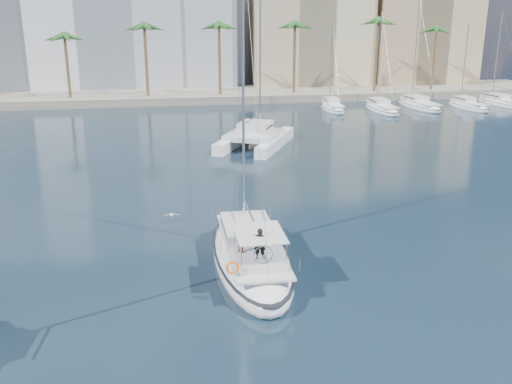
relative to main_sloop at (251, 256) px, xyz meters
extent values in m
plane|color=black|center=(-0.44, 1.98, -0.55)|extent=(160.00, 160.00, 0.00)
cube|color=gray|center=(-0.44, 62.98, 0.05)|extent=(120.00, 14.00, 1.20)
cube|color=white|center=(-12.44, 74.98, 13.45)|extent=(42.00, 16.00, 28.00)
cube|color=beige|center=(21.56, 71.98, 9.45)|extent=(20.00, 14.00, 20.00)
cube|color=tan|center=(41.56, 69.98, 8.45)|extent=(18.00, 12.00, 18.00)
cylinder|color=brown|center=(-0.44, 58.98, 4.70)|extent=(0.44, 0.44, 10.50)
sphere|color=#22551F|center=(-0.44, 58.98, 9.95)|extent=(3.60, 3.60, 3.60)
cylinder|color=brown|center=(33.56, 58.98, 4.70)|extent=(0.44, 0.44, 10.50)
sphere|color=#22551F|center=(33.56, 58.98, 9.95)|extent=(3.60, 3.60, 3.60)
ellipsoid|color=white|center=(0.00, 0.00, -0.17)|extent=(4.05, 12.47, 2.58)
ellipsoid|color=black|center=(0.00, 0.00, 0.20)|extent=(4.09, 12.59, 0.18)
cube|color=silver|center=(0.00, -0.24, 0.81)|extent=(2.88, 9.35, 0.12)
cube|color=silver|center=(0.01, 1.20, 1.17)|extent=(2.69, 4.09, 0.60)
cube|color=black|center=(0.01, 1.20, 1.19)|extent=(2.71, 3.61, 0.14)
cylinder|color=#B7BABF|center=(0.02, 2.63, 9.02)|extent=(0.15, 0.15, 16.31)
cylinder|color=#B7BABF|center=(0.00, 0.12, 2.37)|extent=(0.15, 5.03, 0.11)
cube|color=silver|center=(-0.02, -2.63, 1.05)|extent=(2.38, 3.13, 0.36)
cube|color=silver|center=(-0.02, -2.75, 2.42)|extent=(2.38, 3.13, 0.04)
torus|color=silver|center=(-0.03, -3.83, 1.72)|extent=(0.96, 0.06, 0.96)
torus|color=#FF610D|center=(-1.55, -4.29, 1.42)|extent=(0.63, 0.20, 0.64)
imported|color=black|center=(-0.08, -3.19, 2.03)|extent=(0.67, 0.53, 1.61)
imported|color=#A12218|center=(-0.85, -2.11, 1.77)|extent=(0.66, 0.65, 1.08)
cube|color=white|center=(3.18, 29.56, 0.00)|extent=(5.98, 10.32, 1.10)
cube|color=white|center=(7.00, 27.65, 0.00)|extent=(5.98, 10.32, 1.10)
cube|color=silver|center=(4.84, 28.11, 0.75)|extent=(7.05, 7.57, 0.50)
cube|color=silver|center=(5.09, 28.60, 1.45)|extent=(4.16, 4.28, 1.00)
cube|color=black|center=(5.09, 28.60, 1.50)|extent=(3.98, 3.90, 0.18)
cylinder|color=#B7BABF|center=(5.82, 30.07, 8.25)|extent=(0.18, 0.18, 14.59)
ellipsoid|color=silver|center=(-4.09, 7.35, 0.00)|extent=(0.21, 0.40, 0.19)
sphere|color=silver|center=(-4.09, 7.54, 0.02)|extent=(0.11, 0.11, 0.11)
cube|color=gray|center=(-4.38, 7.35, 0.03)|extent=(0.47, 0.17, 0.11)
cube|color=gray|center=(-3.81, 7.35, 0.03)|extent=(0.47, 0.17, 0.11)
camera|label=1|loc=(-4.51, -28.21, 12.72)|focal=40.00mm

